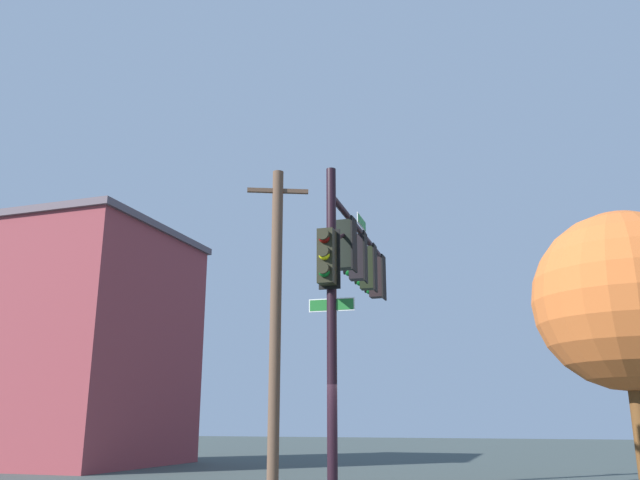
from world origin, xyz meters
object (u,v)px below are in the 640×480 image
utility_pole (276,318)px  tree_far (625,300)px  signal_pole_assembly (351,274)px  brick_building (102,343)px

utility_pole → tree_far: size_ratio=1.24×
signal_pole_assembly → tree_far: tree_far is taller
tree_far → brick_building: size_ratio=0.72×
utility_pole → brick_building: size_ratio=0.89×
brick_building → signal_pole_assembly: bearing=-125.0°
signal_pole_assembly → brick_building: (9.73, 13.90, -0.02)m
signal_pole_assembly → utility_pole: size_ratio=0.77×
tree_far → brick_building: bearing=75.5°
signal_pole_assembly → utility_pole: utility_pole is taller
utility_pole → brick_building: bearing=57.4°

